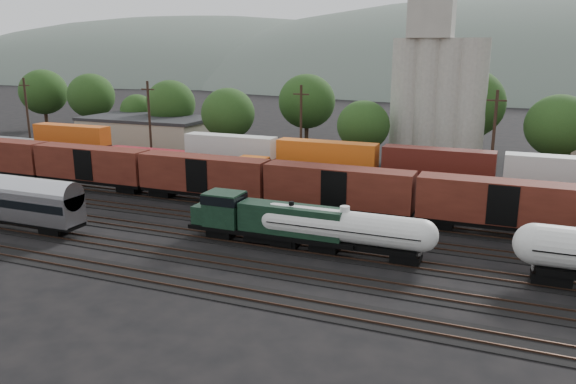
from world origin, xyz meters
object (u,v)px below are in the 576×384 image
at_px(green_locomotive, 263,219).
at_px(tank_car_a, 344,228).
at_px(orange_locomotive, 285,178).
at_px(grain_silo, 437,87).

bearing_deg(green_locomotive, tank_car_a, 0.00).
height_order(green_locomotive, orange_locomotive, orange_locomotive).
relative_size(green_locomotive, tank_car_a, 1.01).
distance_m(tank_car_a, orange_locomotive, 18.86).
bearing_deg(green_locomotive, grain_silo, 78.40).
height_order(green_locomotive, tank_car_a, green_locomotive).
xyz_separation_m(tank_car_a, grain_silo, (1.10, 41.00, 8.89)).
bearing_deg(grain_silo, tank_car_a, -91.54).
relative_size(orange_locomotive, grain_silo, 0.57).
height_order(green_locomotive, grain_silo, grain_silo).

